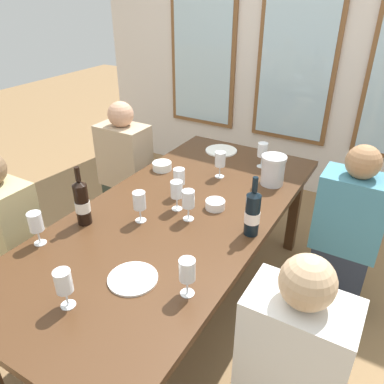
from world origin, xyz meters
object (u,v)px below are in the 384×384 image
wine_glass_4 (188,200)px  wine_glass_7 (36,223)px  wine_bottle_0 (252,213)px  wine_glass_9 (263,150)px  seated_person_0 (126,174)px  wine_bottle_1 (82,202)px  white_plate_0 (133,278)px  metal_pitcher (273,170)px  white_plate_1 (221,151)px  tasting_bowl_0 (215,204)px  seated_person_2 (9,245)px  wine_glass_3 (220,160)px  seated_person_1 (346,236)px  wine_glass_2 (63,282)px  wine_glass_0 (139,201)px  tasting_bowl_1 (162,166)px  wine_glass_6 (177,190)px  seated_person_3 (289,378)px  wine_glass_5 (187,272)px  dining_table (176,223)px  wine_glass_1 (179,177)px

wine_glass_4 → wine_glass_7: size_ratio=1.00×
wine_glass_7 → wine_bottle_0: bearing=35.0°
wine_glass_9 → seated_person_0: (-1.02, -0.24, -0.34)m
wine_bottle_1 → white_plate_0: bearing=-24.2°
metal_pitcher → wine_glass_7: metal_pitcher is taller
white_plate_1 → seated_person_0: 0.77m
tasting_bowl_0 → seated_person_2: size_ratio=0.10×
wine_glass_3 → seated_person_1: seated_person_1 is taller
seated_person_2 → seated_person_1: bearing=33.0°
metal_pitcher → wine_glass_2: size_ratio=1.09×
wine_bottle_1 → tasting_bowl_0: 0.72m
wine_glass_2 → wine_bottle_1: bearing=127.8°
wine_glass_0 → seated_person_0: bearing=134.4°
wine_bottle_1 → seated_person_2: (-0.47, -0.18, -0.34)m
metal_pitcher → wine_glass_2: bearing=-103.5°
wine_bottle_0 → wine_glass_2: (-0.43, -0.83, -0.00)m
tasting_bowl_1 → wine_glass_6: wine_glass_6 is taller
wine_bottle_0 → seated_person_0: seated_person_0 is taller
white_plate_1 → metal_pitcher: metal_pitcher is taller
wine_glass_7 → seated_person_0: 1.25m
metal_pitcher → seated_person_3: bearing=-65.7°
wine_glass_7 → seated_person_1: (1.26, 1.15, -0.34)m
wine_glass_0 → seated_person_3: 1.07m
metal_pitcher → wine_glass_5: size_ratio=1.09×
wine_glass_4 → seated_person_3: bearing=-33.2°
wine_glass_3 → seated_person_2: 1.37m
wine_bottle_1 → tasting_bowl_1: size_ratio=2.52×
tasting_bowl_1 → seated_person_3: 1.54m
white_plate_1 → wine_glass_0: size_ratio=1.37×
white_plate_1 → wine_glass_6: bearing=-79.7°
dining_table → wine_glass_4: bearing=-11.7°
wine_bottle_1 → wine_glass_5: wine_bottle_1 is taller
tasting_bowl_1 → wine_glass_3: 0.41m
wine_glass_3 → wine_glass_5: (0.37, -1.02, -0.00)m
tasting_bowl_1 → seated_person_2: 1.06m
seated_person_3 → wine_glass_3: bearing=128.9°
wine_glass_5 → dining_table: bearing=126.7°
wine_glass_0 → metal_pitcher: bearing=59.0°
wine_glass_0 → wine_glass_5: size_ratio=1.00×
tasting_bowl_0 → wine_glass_4: (-0.07, -0.17, 0.10)m
white_plate_0 → wine_glass_1: (-0.22, 0.73, 0.12)m
wine_bottle_0 → wine_glass_1: wine_bottle_0 is taller
tasting_bowl_1 → wine_glass_1: size_ratio=0.74×
tasting_bowl_0 → wine_glass_2: 0.97m
tasting_bowl_0 → seated_person_3: size_ratio=0.10×
wine_bottle_1 → wine_glass_3: 0.93m
wine_bottle_1 → wine_glass_9: wine_bottle_1 is taller
white_plate_0 → seated_person_2: (-0.96, 0.05, -0.22)m
wine_bottle_1 → wine_glass_6: 0.50m
seated_person_0 → metal_pitcher: bearing=1.8°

